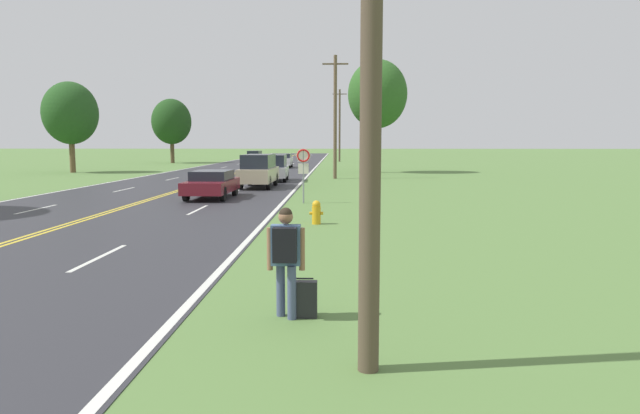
{
  "coord_description": "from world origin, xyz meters",
  "views": [
    {
      "loc": [
        8.55,
        -4.97,
        2.62
      ],
      "look_at": [
        8.05,
        9.9,
        0.9
      ],
      "focal_mm": 32.0,
      "sensor_mm": 36.0,
      "label": 1
    }
  ],
  "objects_px": {
    "tree_mid_treeline": "(70,113)",
    "car_dark_green_hatchback_distant": "(255,155)",
    "traffic_sign": "(303,162)",
    "tree_behind_sign": "(377,94)",
    "suitcase": "(305,299)",
    "car_red_suv_mid_far": "(255,164)",
    "fire_hydrant": "(316,212)",
    "car_maroon_sedan_nearest": "(212,183)",
    "car_silver_van_mid_near": "(273,167)",
    "car_champagne_suv_approaching": "(259,170)",
    "tree_right_cluster": "(171,122)",
    "car_white_sedan_receding": "(283,160)",
    "hitchhiker_person": "(286,251)"
  },
  "relations": [
    {
      "from": "tree_mid_treeline",
      "to": "car_dark_green_hatchback_distant",
      "type": "xyz_separation_m",
      "value": [
        10.68,
        31.92,
        -4.22
      ]
    },
    {
      "from": "traffic_sign",
      "to": "tree_behind_sign",
      "type": "xyz_separation_m",
      "value": [
        4.67,
        24.11,
        4.75
      ]
    },
    {
      "from": "suitcase",
      "to": "car_red_suv_mid_far",
      "type": "height_order",
      "value": "car_red_suv_mid_far"
    },
    {
      "from": "fire_hydrant",
      "to": "car_maroon_sedan_nearest",
      "type": "relative_size",
      "value": 0.17
    },
    {
      "from": "tree_behind_sign",
      "to": "car_silver_van_mid_near",
      "type": "xyz_separation_m",
      "value": [
        -7.53,
        -10.59,
        -5.58
      ]
    },
    {
      "from": "car_champagne_suv_approaching",
      "to": "car_silver_van_mid_near",
      "type": "height_order",
      "value": "car_champagne_suv_approaching"
    },
    {
      "from": "traffic_sign",
      "to": "tree_behind_sign",
      "type": "relative_size",
      "value": 0.25
    },
    {
      "from": "tree_right_cluster",
      "to": "car_white_sedan_receding",
      "type": "height_order",
      "value": "tree_right_cluster"
    },
    {
      "from": "car_champagne_suv_approaching",
      "to": "car_white_sedan_receding",
      "type": "height_order",
      "value": "car_champagne_suv_approaching"
    },
    {
      "from": "car_silver_van_mid_near",
      "to": "tree_behind_sign",
      "type": "bearing_deg",
      "value": 142.43
    },
    {
      "from": "car_silver_van_mid_near",
      "to": "car_white_sedan_receding",
      "type": "bearing_deg",
      "value": -178.33
    },
    {
      "from": "traffic_sign",
      "to": "car_white_sedan_receding",
      "type": "distance_m",
      "value": 33.12
    },
    {
      "from": "traffic_sign",
      "to": "car_champagne_suv_approaching",
      "type": "relative_size",
      "value": 0.49
    },
    {
      "from": "traffic_sign",
      "to": "car_maroon_sedan_nearest",
      "type": "distance_m",
      "value": 4.91
    },
    {
      "from": "tree_mid_treeline",
      "to": "tree_behind_sign",
      "type": "bearing_deg",
      "value": 1.72
    },
    {
      "from": "tree_behind_sign",
      "to": "car_silver_van_mid_near",
      "type": "relative_size",
      "value": 2.1
    },
    {
      "from": "car_silver_van_mid_near",
      "to": "car_dark_green_hatchback_distant",
      "type": "bearing_deg",
      "value": -172.05
    },
    {
      "from": "tree_right_cluster",
      "to": "car_maroon_sedan_nearest",
      "type": "distance_m",
      "value": 45.39
    },
    {
      "from": "car_dark_green_hatchback_distant",
      "to": "car_white_sedan_receding",
      "type": "bearing_deg",
      "value": -162.49
    },
    {
      "from": "car_red_suv_mid_far",
      "to": "car_dark_green_hatchback_distant",
      "type": "height_order",
      "value": "car_red_suv_mid_far"
    },
    {
      "from": "hitchhiker_person",
      "to": "car_maroon_sedan_nearest",
      "type": "distance_m",
      "value": 18.55
    },
    {
      "from": "tree_behind_sign",
      "to": "car_champagne_suv_approaching",
      "type": "bearing_deg",
      "value": -115.89
    },
    {
      "from": "tree_right_cluster",
      "to": "car_champagne_suv_approaching",
      "type": "distance_m",
      "value": 40.05
    },
    {
      "from": "tree_right_cluster",
      "to": "car_white_sedan_receding",
      "type": "relative_size",
      "value": 1.84
    },
    {
      "from": "hitchhiker_person",
      "to": "fire_hydrant",
      "type": "height_order",
      "value": "hitchhiker_person"
    },
    {
      "from": "suitcase",
      "to": "tree_right_cluster",
      "type": "xyz_separation_m",
      "value": [
        -19.8,
        60.6,
        4.71
      ]
    },
    {
      "from": "tree_behind_sign",
      "to": "car_white_sedan_receding",
      "type": "distance_m",
      "value": 13.68
    },
    {
      "from": "hitchhiker_person",
      "to": "tree_mid_treeline",
      "type": "height_order",
      "value": "tree_mid_treeline"
    },
    {
      "from": "traffic_sign",
      "to": "tree_behind_sign",
      "type": "height_order",
      "value": "tree_behind_sign"
    },
    {
      "from": "car_white_sedan_receding",
      "to": "car_champagne_suv_approaching",
      "type": "bearing_deg",
      "value": 1.59
    },
    {
      "from": "traffic_sign",
      "to": "car_red_suv_mid_far",
      "type": "relative_size",
      "value": 0.52
    },
    {
      "from": "fire_hydrant",
      "to": "tree_mid_treeline",
      "type": "distance_m",
      "value": 36.93
    },
    {
      "from": "car_maroon_sedan_nearest",
      "to": "car_dark_green_hatchback_distant",
      "type": "xyz_separation_m",
      "value": [
        -5.94,
        53.29,
        0.04
      ]
    },
    {
      "from": "suitcase",
      "to": "tree_behind_sign",
      "type": "bearing_deg",
      "value": -5.25
    },
    {
      "from": "fire_hydrant",
      "to": "car_silver_van_mid_near",
      "type": "height_order",
      "value": "car_silver_van_mid_near"
    },
    {
      "from": "car_champagne_suv_approaching",
      "to": "car_dark_green_hatchback_distant",
      "type": "bearing_deg",
      "value": -170.31
    },
    {
      "from": "car_maroon_sedan_nearest",
      "to": "tree_mid_treeline",
      "type": "bearing_deg",
      "value": -141.8
    },
    {
      "from": "fire_hydrant",
      "to": "car_dark_green_hatchback_distant",
      "type": "height_order",
      "value": "car_dark_green_hatchback_distant"
    },
    {
      "from": "hitchhiker_person",
      "to": "car_dark_green_hatchback_distant",
      "type": "height_order",
      "value": "hitchhiker_person"
    },
    {
      "from": "car_red_suv_mid_far",
      "to": "hitchhiker_person",
      "type": "bearing_deg",
      "value": 7.88
    },
    {
      "from": "suitcase",
      "to": "car_white_sedan_receding",
      "type": "xyz_separation_m",
      "value": [
        -5.17,
        48.65,
        0.47
      ]
    },
    {
      "from": "fire_hydrant",
      "to": "car_white_sedan_receding",
      "type": "bearing_deg",
      "value": 97.24
    },
    {
      "from": "car_white_sedan_receding",
      "to": "tree_mid_treeline",
      "type": "bearing_deg",
      "value": -61.48
    },
    {
      "from": "car_red_suv_mid_far",
      "to": "car_champagne_suv_approaching",
      "type": "bearing_deg",
      "value": 8.18
    },
    {
      "from": "car_red_suv_mid_far",
      "to": "fire_hydrant",
      "type": "bearing_deg",
      "value": 11.18
    },
    {
      "from": "car_champagne_suv_approaching",
      "to": "tree_right_cluster",
      "type": "bearing_deg",
      "value": -155.81
    },
    {
      "from": "fire_hydrant",
      "to": "car_white_sedan_receding",
      "type": "relative_size",
      "value": 0.18
    },
    {
      "from": "tree_mid_treeline",
      "to": "car_champagne_suv_approaching",
      "type": "distance_m",
      "value": 23.8
    },
    {
      "from": "tree_right_cluster",
      "to": "car_silver_van_mid_near",
      "type": "relative_size",
      "value": 1.74
    },
    {
      "from": "car_red_suv_mid_far",
      "to": "car_dark_green_hatchback_distant",
      "type": "distance_m",
      "value": 34.54
    }
  ]
}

